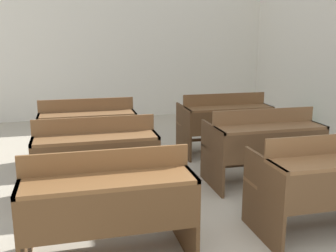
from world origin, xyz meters
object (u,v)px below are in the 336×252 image
object	(u,v)px
bench_second_right	(263,144)
bench_third_left	(88,129)
bench_front_right	(330,181)
bench_third_right	(224,121)
bench_second_left	(96,155)
wastepaper_bin	(291,124)
bench_front_left	(108,203)

from	to	relation	value
bench_second_right	bench_third_left	world-z (taller)	same
bench_front_right	bench_second_right	xyz separation A→B (m)	(0.00, 1.16, 0.00)
bench_front_right	bench_third_right	world-z (taller)	same
bench_second_left	wastepaper_bin	world-z (taller)	bench_second_left
bench_front_left	bench_second_left	xyz separation A→B (m)	(-0.00, 1.16, 0.00)
bench_second_left	bench_second_right	bearing A→B (deg)	-0.30
bench_front_right	bench_third_right	distance (m)	2.35
bench_front_right	bench_front_left	bearing A→B (deg)	179.84
bench_third_right	wastepaper_bin	distance (m)	1.77
bench_second_right	bench_third_right	bearing A→B (deg)	88.70
bench_front_left	bench_front_right	world-z (taller)	same
bench_front_left	wastepaper_bin	size ratio (longest dim) A/B	3.74
bench_front_left	bench_second_right	size ratio (longest dim) A/B	1.00
bench_front_left	bench_second_left	bearing A→B (deg)	90.21
bench_front_right	wastepaper_bin	xyz separation A→B (m)	(1.57, 3.16, -0.30)
bench_front_left	bench_second_left	size ratio (longest dim) A/B	1.00
bench_third_left	bench_third_right	world-z (taller)	same
bench_front_left	bench_third_right	xyz separation A→B (m)	(1.83, 2.34, 0.00)
bench_second_right	bench_front_left	bearing A→B (deg)	-147.45
bench_third_left	bench_third_right	xyz separation A→B (m)	(1.86, -0.00, 0.00)
bench_second_right	bench_third_right	distance (m)	1.19
bench_third_left	wastepaper_bin	distance (m)	3.51
bench_third_left	bench_second_left	bearing A→B (deg)	-88.96
bench_second_right	bench_third_right	size ratio (longest dim) A/B	1.00
bench_front_left	bench_front_right	size ratio (longest dim) A/B	1.00
bench_second_left	bench_third_left	distance (m)	1.18
bench_front_left	wastepaper_bin	world-z (taller)	bench_front_left
bench_second_left	bench_third_right	distance (m)	2.18
bench_front_right	bench_third_left	bearing A→B (deg)	127.87
bench_front_right	bench_second_right	world-z (taller)	same
bench_second_left	bench_second_right	distance (m)	1.81
bench_second_right	wastepaper_bin	distance (m)	2.57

